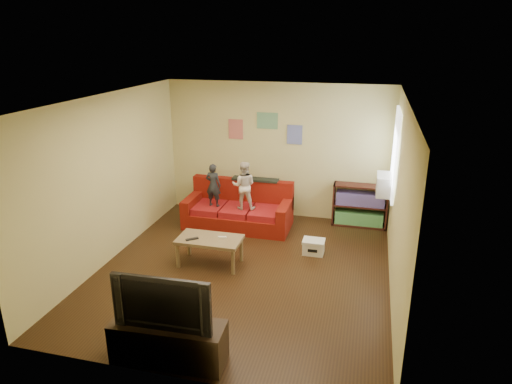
% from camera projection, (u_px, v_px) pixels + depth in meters
% --- Properties ---
extents(room_shell, '(4.52, 5.02, 2.72)m').
position_uv_depth(room_shell, '(243.00, 190.00, 6.83)').
color(room_shell, '#36210F').
rests_on(room_shell, ground).
extents(sofa, '(2.03, 0.93, 0.89)m').
position_uv_depth(sofa, '(239.00, 211.00, 8.89)').
color(sofa, maroon).
rests_on(sofa, ground).
extents(child_a, '(0.32, 0.23, 0.84)m').
position_uv_depth(child_a, '(213.00, 185.00, 8.66)').
color(child_a, '#22252A').
rests_on(child_a, sofa).
extents(child_b, '(0.50, 0.42, 0.92)m').
position_uv_depth(child_b, '(244.00, 186.00, 8.51)').
color(child_b, beige).
rests_on(child_b, sofa).
extents(coffee_table, '(1.03, 0.57, 0.46)m').
position_uv_depth(coffee_table, '(210.00, 242.00, 7.34)').
color(coffee_table, olive).
rests_on(coffee_table, ground).
extents(remote, '(0.19, 0.17, 0.02)m').
position_uv_depth(remote, '(192.00, 239.00, 7.26)').
color(remote, black).
rests_on(remote, coffee_table).
extents(game_controller, '(0.14, 0.06, 0.03)m').
position_uv_depth(game_controller, '(222.00, 237.00, 7.31)').
color(game_controller, white).
rests_on(game_controller, coffee_table).
extents(bookshelf, '(1.04, 0.31, 0.83)m').
position_uv_depth(bookshelf, '(360.00, 207.00, 8.86)').
color(bookshelf, '#3F1B14').
rests_on(bookshelf, ground).
extents(window, '(0.04, 1.08, 1.48)m').
position_uv_depth(window, '(395.00, 154.00, 7.73)').
color(window, white).
rests_on(window, room_shell).
extents(ac_unit, '(0.28, 0.55, 0.35)m').
position_uv_depth(ac_unit, '(385.00, 185.00, 7.94)').
color(ac_unit, '#B7B2A3').
rests_on(ac_unit, window).
extents(artwork_left, '(0.30, 0.01, 0.40)m').
position_uv_depth(artwork_left, '(236.00, 129.00, 9.17)').
color(artwork_left, '#D87266').
rests_on(artwork_left, room_shell).
extents(artwork_center, '(0.42, 0.01, 0.32)m').
position_uv_depth(artwork_center, '(267.00, 121.00, 8.96)').
color(artwork_center, '#72B27F').
rests_on(artwork_center, room_shell).
extents(artwork_right, '(0.30, 0.01, 0.38)m').
position_uv_depth(artwork_right, '(295.00, 135.00, 8.91)').
color(artwork_right, '#727FCC').
rests_on(artwork_right, room_shell).
extents(file_box, '(0.37, 0.28, 0.26)m').
position_uv_depth(file_box, '(314.00, 247.00, 7.78)').
color(file_box, white).
rests_on(file_box, ground).
extents(tv_stand, '(1.32, 0.50, 0.49)m').
position_uv_depth(tv_stand, '(169.00, 342.00, 5.19)').
color(tv_stand, '#37281C').
rests_on(tv_stand, ground).
extents(television, '(1.13, 0.18, 0.65)m').
position_uv_depth(television, '(166.00, 299.00, 5.01)').
color(television, black).
rests_on(television, tv_stand).
extents(tissue, '(0.11, 0.11, 0.10)m').
position_uv_depth(tissue, '(307.00, 241.00, 8.18)').
color(tissue, white).
rests_on(tissue, ground).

